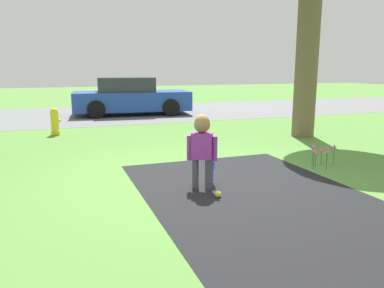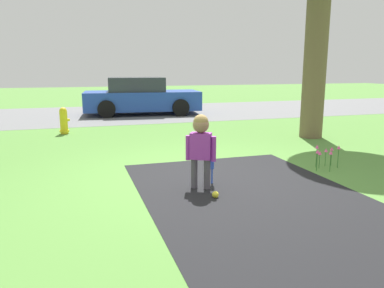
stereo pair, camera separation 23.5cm
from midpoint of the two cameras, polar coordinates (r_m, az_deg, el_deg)
name	(u,v)px [view 1 (the left image)]	position (r m, az deg, el deg)	size (l,w,h in m)	color
ground_plane	(200,176)	(5.82, 0.11, -4.93)	(60.00, 60.00, 0.00)	#518438
driveway_strip	(328,241)	(3.92, 18.42, -13.86)	(2.83, 7.00, 0.01)	black
street_strip	(116,114)	(14.15, -12.04, 4.56)	(40.00, 6.00, 0.01)	slate
child	(202,141)	(5.08, 0.21, 0.46)	(0.38, 0.28, 1.04)	#4C4751
baseball_bat	(213,161)	(5.37, 1.89, -2.55)	(0.06, 0.06, 0.53)	blue
sports_ball	(218,194)	(4.88, 2.58, -7.65)	(0.09, 0.09, 0.09)	yellow
fire_hydrant	(55,122)	(10.02, -20.81, 3.20)	(0.27, 0.24, 0.68)	yellow
parked_car	(131,97)	(13.76, -9.83, 7.04)	(4.22, 2.21, 1.33)	#2347AD
flower_bed	(322,150)	(6.64, 18.26, -0.90)	(0.52, 0.41, 0.39)	#38702D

